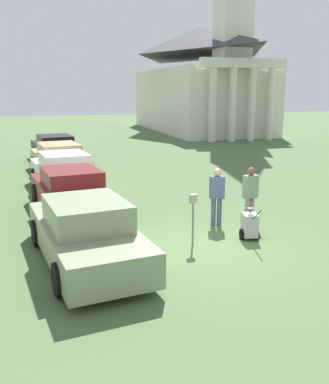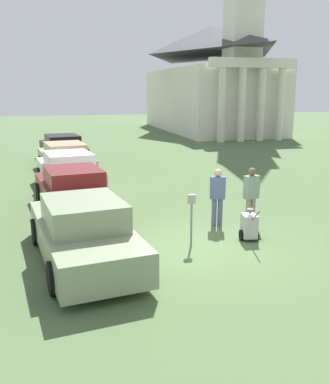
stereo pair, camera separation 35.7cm
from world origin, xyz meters
name	(u,v)px [view 2 (the right image)]	position (x,y,z in m)	size (l,w,h in m)	color
ground_plane	(198,246)	(0.00, 0.00, 0.00)	(120.00, 120.00, 0.00)	#4C663D
parked_car_sage	(83,232)	(-2.83, -0.18, 0.68)	(2.44, 5.00, 1.48)	gray
parked_car_maroon	(73,192)	(-2.83, 3.78, 0.70)	(2.41, 4.96, 1.49)	maroon
parked_car_white	(69,173)	(-2.83, 7.08, 0.71)	(2.48, 5.06, 1.52)	silver
parked_car_tan	(65,160)	(-2.83, 10.56, 0.69)	(2.54, 5.47, 1.48)	tan
parked_car_black	(63,149)	(-2.83, 14.20, 0.70)	(2.49, 5.21, 1.49)	black
parking_meter	(192,210)	(-0.15, 0.10, 0.93)	(0.18, 0.09, 1.33)	slate
person_worker	(218,194)	(1.08, 1.47, 0.95)	(0.46, 0.33, 1.67)	#515670
person_supervisor	(251,193)	(1.98, 1.17, 0.97)	(0.46, 0.31, 1.71)	gray
equipment_cart	(249,226)	(1.44, 0.12, 0.39)	(0.51, 1.00, 1.00)	#B2B2AD
church	(211,73)	(11.48, 29.55, 5.44)	(8.28, 18.94, 23.78)	silver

